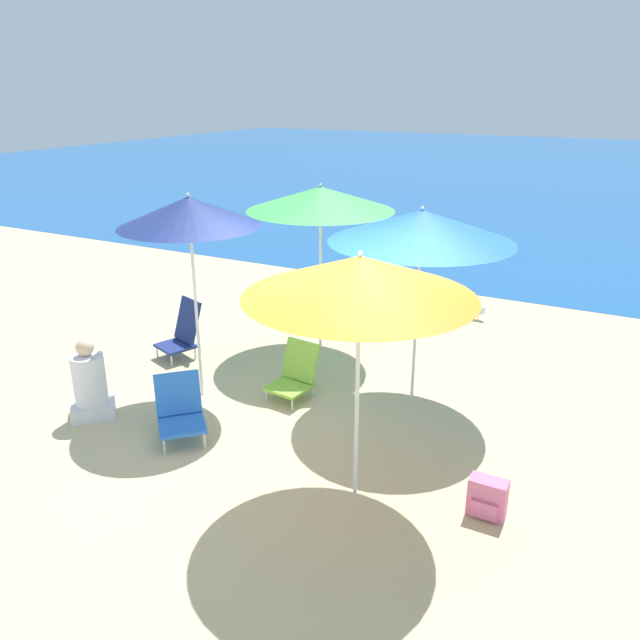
{
  "coord_description": "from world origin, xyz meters",
  "views": [
    {
      "loc": [
        2.55,
        -4.67,
        3.46
      ],
      "look_at": [
        -0.5,
        1.16,
        1.0
      ],
      "focal_mm": 35.0,
      "sensor_mm": 36.0,
      "label": 1
    }
  ],
  "objects_px": {
    "beach_umbrella_blue": "(422,226)",
    "beach_umbrella_orange": "(360,277)",
    "beach_chair_lime": "(295,374)",
    "person_seated_near": "(90,386)",
    "beach_chair_blue": "(180,410)",
    "beach_umbrella_navy": "(189,212)",
    "backpack_pink": "(487,498)",
    "beach_umbrella_green": "(321,199)",
    "seagull": "(477,311)",
    "beach_chair_navy": "(182,331)"
  },
  "relations": [
    {
      "from": "beach_umbrella_blue",
      "to": "beach_umbrella_orange",
      "type": "xyz_separation_m",
      "value": [
        0.18,
        -2.01,
        -0.02
      ]
    },
    {
      "from": "beach_chair_lime",
      "to": "person_seated_near",
      "type": "height_order",
      "value": "person_seated_near"
    },
    {
      "from": "person_seated_near",
      "to": "beach_chair_blue",
      "type": "bearing_deg",
      "value": 50.83
    },
    {
      "from": "beach_umbrella_navy",
      "to": "backpack_pink",
      "type": "height_order",
      "value": "beach_umbrella_navy"
    },
    {
      "from": "beach_umbrella_navy",
      "to": "beach_umbrella_orange",
      "type": "bearing_deg",
      "value": -20.72
    },
    {
      "from": "beach_umbrella_green",
      "to": "person_seated_near",
      "type": "bearing_deg",
      "value": -113.78
    },
    {
      "from": "beach_umbrella_navy",
      "to": "seagull",
      "type": "bearing_deg",
      "value": 60.94
    },
    {
      "from": "seagull",
      "to": "beach_chair_navy",
      "type": "bearing_deg",
      "value": -134.29
    },
    {
      "from": "beach_umbrella_navy",
      "to": "beach_chair_blue",
      "type": "relative_size",
      "value": 3.32
    },
    {
      "from": "beach_umbrella_blue",
      "to": "backpack_pink",
      "type": "distance_m",
      "value": 2.9
    },
    {
      "from": "beach_chair_lime",
      "to": "backpack_pink",
      "type": "xyz_separation_m",
      "value": [
        2.56,
        -1.17,
        -0.12
      ]
    },
    {
      "from": "person_seated_near",
      "to": "backpack_pink",
      "type": "height_order",
      "value": "person_seated_near"
    },
    {
      "from": "beach_chair_blue",
      "to": "backpack_pink",
      "type": "height_order",
      "value": "beach_chair_blue"
    },
    {
      "from": "seagull",
      "to": "beach_chair_blue",
      "type": "bearing_deg",
      "value": -110.55
    },
    {
      "from": "beach_umbrella_blue",
      "to": "beach_chair_blue",
      "type": "height_order",
      "value": "beach_umbrella_blue"
    },
    {
      "from": "seagull",
      "to": "beach_umbrella_blue",
      "type": "bearing_deg",
      "value": -90.18
    },
    {
      "from": "beach_chair_lime",
      "to": "beach_umbrella_green",
      "type": "bearing_deg",
      "value": 113.68
    },
    {
      "from": "beach_umbrella_navy",
      "to": "beach_chair_blue",
      "type": "bearing_deg",
      "value": -64.91
    },
    {
      "from": "beach_umbrella_green",
      "to": "beach_chair_blue",
      "type": "xyz_separation_m",
      "value": [
        -0.16,
        -2.86,
        -1.78
      ]
    },
    {
      "from": "beach_umbrella_green",
      "to": "beach_chair_blue",
      "type": "bearing_deg",
      "value": -93.13
    },
    {
      "from": "beach_chair_lime",
      "to": "beach_chair_navy",
      "type": "bearing_deg",
      "value": 177.65
    },
    {
      "from": "beach_chair_blue",
      "to": "beach_chair_lime",
      "type": "distance_m",
      "value": 1.49
    },
    {
      "from": "beach_umbrella_green",
      "to": "person_seated_near",
      "type": "relative_size",
      "value": 2.46
    },
    {
      "from": "beach_chair_blue",
      "to": "person_seated_near",
      "type": "distance_m",
      "value": 1.16
    },
    {
      "from": "beach_umbrella_orange",
      "to": "beach_chair_navy",
      "type": "xyz_separation_m",
      "value": [
        -3.37,
        1.73,
        -1.69
      ]
    },
    {
      "from": "seagull",
      "to": "beach_chair_lime",
      "type": "bearing_deg",
      "value": -109.24
    },
    {
      "from": "beach_umbrella_orange",
      "to": "person_seated_near",
      "type": "bearing_deg",
      "value": -178.77
    },
    {
      "from": "person_seated_near",
      "to": "beach_umbrella_navy",
      "type": "bearing_deg",
      "value": 98.27
    },
    {
      "from": "beach_chair_blue",
      "to": "beach_chair_navy",
      "type": "xyz_separation_m",
      "value": [
        -1.34,
        1.68,
        0.04
      ]
    },
    {
      "from": "beach_chair_blue",
      "to": "beach_chair_navy",
      "type": "distance_m",
      "value": 2.15
    },
    {
      "from": "beach_umbrella_blue",
      "to": "beach_umbrella_green",
      "type": "height_order",
      "value": "beach_umbrella_green"
    },
    {
      "from": "beach_chair_blue",
      "to": "backpack_pink",
      "type": "bearing_deg",
      "value": -41.3
    },
    {
      "from": "beach_umbrella_blue",
      "to": "beach_chair_blue",
      "type": "bearing_deg",
      "value": -133.35
    },
    {
      "from": "person_seated_near",
      "to": "beach_umbrella_green",
      "type": "bearing_deg",
      "value": 111.39
    },
    {
      "from": "beach_umbrella_blue",
      "to": "beach_chair_lime",
      "type": "height_order",
      "value": "beach_umbrella_blue"
    },
    {
      "from": "person_seated_near",
      "to": "beach_chair_lime",
      "type": "bearing_deg",
      "value": 85.12
    },
    {
      "from": "beach_umbrella_green",
      "to": "seagull",
      "type": "xyz_separation_m",
      "value": [
        1.71,
        2.11,
        -1.95
      ]
    },
    {
      "from": "beach_umbrella_blue",
      "to": "beach_chair_navy",
      "type": "height_order",
      "value": "beach_umbrella_blue"
    },
    {
      "from": "beach_chair_lime",
      "to": "beach_chair_blue",
      "type": "bearing_deg",
      "value": -106.73
    },
    {
      "from": "beach_umbrella_navy",
      "to": "beach_chair_blue",
      "type": "distance_m",
      "value": 2.12
    },
    {
      "from": "seagull",
      "to": "person_seated_near",
      "type": "bearing_deg",
      "value": -120.69
    },
    {
      "from": "person_seated_near",
      "to": "seagull",
      "type": "height_order",
      "value": "person_seated_near"
    },
    {
      "from": "beach_umbrella_orange",
      "to": "beach_chair_blue",
      "type": "relative_size",
      "value": 3.12
    },
    {
      "from": "beach_umbrella_blue",
      "to": "seagull",
      "type": "distance_m",
      "value": 3.57
    },
    {
      "from": "beach_chair_blue",
      "to": "beach_chair_lime",
      "type": "bearing_deg",
      "value": 21.29
    },
    {
      "from": "beach_umbrella_orange",
      "to": "beach_chair_lime",
      "type": "distance_m",
      "value": 2.66
    },
    {
      "from": "beach_umbrella_green",
      "to": "beach_chair_blue",
      "type": "height_order",
      "value": "beach_umbrella_green"
    },
    {
      "from": "beach_umbrella_green",
      "to": "backpack_pink",
      "type": "distance_m",
      "value": 4.45
    },
    {
      "from": "beach_umbrella_green",
      "to": "beach_umbrella_orange",
      "type": "bearing_deg",
      "value": -57.22
    },
    {
      "from": "beach_umbrella_navy",
      "to": "beach_chair_navy",
      "type": "height_order",
      "value": "beach_umbrella_navy"
    }
  ]
}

